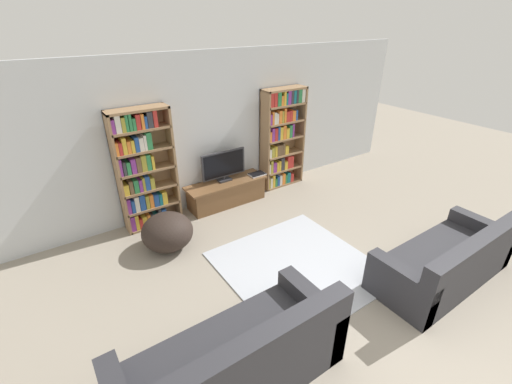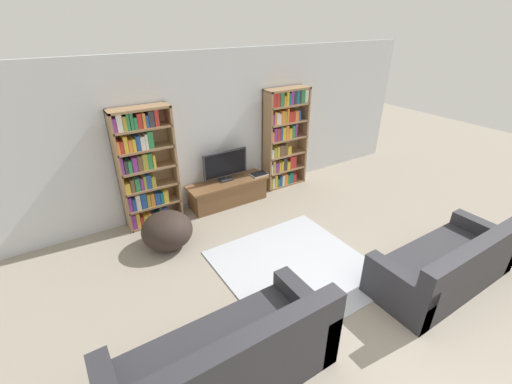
{
  "view_description": "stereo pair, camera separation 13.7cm",
  "coord_description": "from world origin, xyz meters",
  "px_view_note": "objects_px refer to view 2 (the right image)",
  "views": [
    {
      "loc": [
        -2.53,
        -0.88,
        3.07
      ],
      "look_at": [
        0.03,
        2.89,
        0.7
      ],
      "focal_mm": 24.0,
      "sensor_mm": 36.0,
      "label": 1
    },
    {
      "loc": [
        -2.42,
        -0.96,
        3.07
      ],
      "look_at": [
        0.03,
        2.89,
        0.7
      ],
      "focal_mm": 24.0,
      "sensor_mm": 36.0,
      "label": 2
    }
  ],
  "objects_px": {
    "couch_left_sectional": "(225,364)",
    "couch_right_sofa": "(446,266)",
    "bookshelf_left": "(144,169)",
    "bookshelf_right": "(283,137)",
    "laptop": "(259,174)",
    "tv_stand": "(228,192)",
    "beanbag_ottoman": "(167,230)",
    "television": "(225,165)"
  },
  "relations": [
    {
      "from": "television",
      "to": "beanbag_ottoman",
      "type": "relative_size",
      "value": 1.13
    },
    {
      "from": "bookshelf_right",
      "to": "tv_stand",
      "type": "bearing_deg",
      "value": -175.16
    },
    {
      "from": "bookshelf_left",
      "to": "beanbag_ottoman",
      "type": "bearing_deg",
      "value": -89.29
    },
    {
      "from": "tv_stand",
      "to": "couch_left_sectional",
      "type": "height_order",
      "value": "couch_left_sectional"
    },
    {
      "from": "couch_right_sofa",
      "to": "beanbag_ottoman",
      "type": "height_order",
      "value": "couch_right_sofa"
    },
    {
      "from": "bookshelf_left",
      "to": "tv_stand",
      "type": "height_order",
      "value": "bookshelf_left"
    },
    {
      "from": "television",
      "to": "bookshelf_right",
      "type": "bearing_deg",
      "value": 2.17
    },
    {
      "from": "bookshelf_left",
      "to": "bookshelf_right",
      "type": "distance_m",
      "value": 2.67
    },
    {
      "from": "couch_left_sectional",
      "to": "beanbag_ottoman",
      "type": "relative_size",
      "value": 2.8
    },
    {
      "from": "laptop",
      "to": "beanbag_ottoman",
      "type": "xyz_separation_m",
      "value": [
        -2.0,
        -0.61,
        -0.18
      ]
    },
    {
      "from": "bookshelf_left",
      "to": "beanbag_ottoman",
      "type": "relative_size",
      "value": 2.58
    },
    {
      "from": "bookshelf_right",
      "to": "couch_left_sectional",
      "type": "xyz_separation_m",
      "value": [
        -2.96,
        -3.17,
        -0.69
      ]
    },
    {
      "from": "bookshelf_right",
      "to": "beanbag_ottoman",
      "type": "distance_m",
      "value": 2.86
    },
    {
      "from": "tv_stand",
      "to": "couch_right_sofa",
      "type": "relative_size",
      "value": 0.74
    },
    {
      "from": "laptop",
      "to": "couch_left_sectional",
      "type": "xyz_separation_m",
      "value": [
        -2.3,
        -2.99,
        -0.15
      ]
    },
    {
      "from": "bookshelf_left",
      "to": "beanbag_ottoman",
      "type": "height_order",
      "value": "bookshelf_left"
    },
    {
      "from": "laptop",
      "to": "couch_left_sectional",
      "type": "height_order",
      "value": "couch_left_sectional"
    },
    {
      "from": "bookshelf_right",
      "to": "laptop",
      "type": "bearing_deg",
      "value": -164.97
    },
    {
      "from": "television",
      "to": "beanbag_ottoman",
      "type": "xyz_separation_m",
      "value": [
        -1.37,
        -0.74,
        -0.46
      ]
    },
    {
      "from": "tv_stand",
      "to": "laptop",
      "type": "relative_size",
      "value": 4.88
    },
    {
      "from": "bookshelf_left",
      "to": "tv_stand",
      "type": "bearing_deg",
      "value": -4.55
    },
    {
      "from": "bookshelf_left",
      "to": "couch_right_sofa",
      "type": "height_order",
      "value": "bookshelf_left"
    },
    {
      "from": "couch_left_sectional",
      "to": "tv_stand",
      "type": "bearing_deg",
      "value": 61.3
    },
    {
      "from": "laptop",
      "to": "beanbag_ottoman",
      "type": "height_order",
      "value": "beanbag_ottoman"
    },
    {
      "from": "couch_left_sectional",
      "to": "beanbag_ottoman",
      "type": "height_order",
      "value": "couch_left_sectional"
    },
    {
      "from": "bookshelf_left",
      "to": "couch_right_sofa",
      "type": "distance_m",
      "value": 4.42
    },
    {
      "from": "tv_stand",
      "to": "couch_left_sectional",
      "type": "xyz_separation_m",
      "value": [
        -1.67,
        -3.06,
        0.08
      ]
    },
    {
      "from": "bookshelf_left",
      "to": "couch_left_sectional",
      "type": "distance_m",
      "value": 3.25
    },
    {
      "from": "couch_right_sofa",
      "to": "laptop",
      "type": "bearing_deg",
      "value": 101.78
    },
    {
      "from": "couch_right_sofa",
      "to": "beanbag_ottoman",
      "type": "bearing_deg",
      "value": 135.24
    },
    {
      "from": "couch_right_sofa",
      "to": "bookshelf_left",
      "type": "bearing_deg",
      "value": 127.95
    },
    {
      "from": "couch_right_sofa",
      "to": "television",
      "type": "bearing_deg",
      "value": 110.99
    },
    {
      "from": "couch_left_sectional",
      "to": "couch_right_sofa",
      "type": "height_order",
      "value": "couch_left_sectional"
    },
    {
      "from": "bookshelf_right",
      "to": "laptop",
      "type": "distance_m",
      "value": 0.87
    },
    {
      "from": "bookshelf_right",
      "to": "couch_left_sectional",
      "type": "relative_size",
      "value": 0.92
    },
    {
      "from": "bookshelf_left",
      "to": "laptop",
      "type": "distance_m",
      "value": 2.08
    },
    {
      "from": "laptop",
      "to": "couch_right_sofa",
      "type": "height_order",
      "value": "couch_right_sofa"
    },
    {
      "from": "television",
      "to": "beanbag_ottoman",
      "type": "bearing_deg",
      "value": -151.69
    },
    {
      "from": "bookshelf_left",
      "to": "laptop",
      "type": "relative_size",
      "value": 6.33
    },
    {
      "from": "bookshelf_left",
      "to": "tv_stand",
      "type": "xyz_separation_m",
      "value": [
        1.38,
        -0.11,
        -0.73
      ]
    },
    {
      "from": "bookshelf_left",
      "to": "bookshelf_right",
      "type": "height_order",
      "value": "same"
    },
    {
      "from": "couch_left_sectional",
      "to": "beanbag_ottoman",
      "type": "distance_m",
      "value": 2.4
    }
  ]
}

